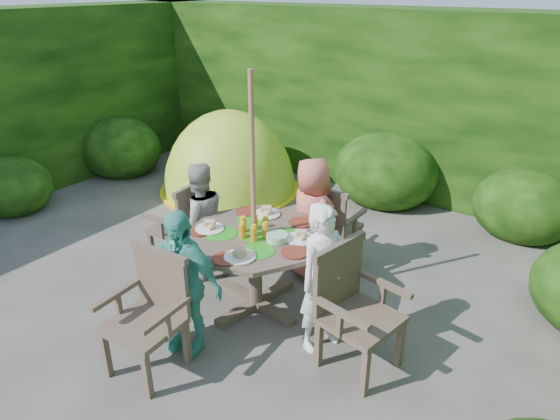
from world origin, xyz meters
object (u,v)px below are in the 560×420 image
Objects in this scene: garden_chair_right at (353,306)px; child_left at (199,222)px; child_front at (182,283)px; garden_chair_left at (184,223)px; garden_chair_front at (150,312)px; child_back at (312,219)px; parasol_pole at (253,200)px; garden_chair_back at (331,224)px; child_right at (324,279)px; dome_tent at (229,189)px; patio_table at (255,246)px.

garden_chair_right is 1.90m from child_left.
child_front is at bearing 63.46° from child_left.
garden_chair_left is at bearing 91.78° from garden_chair_right.
garden_chair_front is at bearing 53.90° from child_left.
garden_chair_right is 1.36m from child_front.
garden_chair_right is at bearing 160.53° from child_back.
parasol_pole reaches higher than garden_chair_right.
child_right is (0.62, -1.21, 0.17)m from garden_chair_back.
child_right is 1.01× the size of child_back.
child_left is (-1.87, 0.27, 0.10)m from garden_chair_right.
parasol_pole is 1.70× the size of child_right.
child_front is (-1.20, -0.63, 0.11)m from garden_chair_right.
child_right is at bearing 75.78° from garden_chair_left.
garden_chair_right is at bearing -78.89° from child_right.
parasol_pole is 1.27m from garden_chair_back.
garden_chair_back is at bearing 73.59° from child_front.
child_right is (1.88, -0.30, 0.15)m from garden_chair_left.
dome_tent is at bearing -23.82° from garden_chair_back.
garden_chair_left is 0.75× the size of child_left.
garden_chair_front is at bearing 80.69° from garden_chair_back.
garden_chair_front is (0.91, -1.27, 0.00)m from garden_chair_left.
garden_chair_left is 0.72× the size of child_right.
garden_chair_right is at bearing -8.33° from patio_table.
patio_table is 0.67× the size of parasol_pole.
child_back is at bearing 81.55° from parasol_pole.
child_front is (-0.24, -1.58, -0.01)m from child_back.
garden_chair_right reaches higher than garden_chair_back.
garden_chair_right is 1.54m from garden_chair_back.
dome_tent is at bearing 71.59° from child_right.
patio_table is 1.11m from garden_chair_back.
parasol_pole reaches higher than garden_chair_back.
garden_chair_front is at bearing -109.45° from child_front.
child_back reaches higher than dome_tent.
parasol_pole reaches higher than child_front.
child_back is at bearing 79.24° from garden_chair_back.
child_back is at bearing 111.72° from garden_chair_left.
parasol_pole is 1.73× the size of child_back.
patio_table is at bearing 108.53° from child_left.
child_left is at bearing 72.67° from garden_chair_left.
child_front is (0.97, -0.97, 0.14)m from garden_chair_left.
parasol_pole is at bearing -32.67° from dome_tent.
garden_chair_right is (1.08, -0.16, -0.12)m from patio_table.
garden_chair_left is 1.91m from child_right.
child_front is at bearing 106.62° from child_back.
patio_table is 1.59× the size of garden_chair_front.
child_front reaches higher than dome_tent.
child_right reaches higher than garden_chair_back.
parasol_pole is 1.78× the size of child_left.
patio_table is 1.15× the size of child_right.
dome_tent is at bearing -119.44° from child_left.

